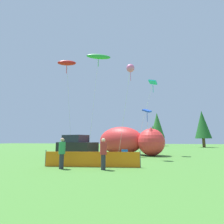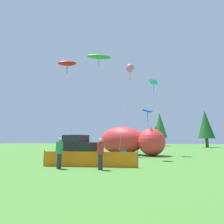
% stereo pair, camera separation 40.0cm
% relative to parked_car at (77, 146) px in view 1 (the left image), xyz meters
% --- Properties ---
extents(ground_plane, '(120.00, 120.00, 0.00)m').
position_rel_parked_car_xyz_m(ground_plane, '(2.52, -1.73, -1.06)').
color(ground_plane, '#477F33').
extents(parked_car, '(4.38, 3.02, 2.17)m').
position_rel_parked_car_xyz_m(parked_car, '(0.00, 0.00, 0.00)').
color(parked_car, black).
rests_on(parked_car, ground).
extents(folding_chair, '(0.57, 0.57, 0.94)m').
position_rel_parked_car_xyz_m(folding_chair, '(5.03, -2.34, -0.52)').
color(folding_chair, '#1959A5').
rests_on(folding_chair, ground).
extents(inflatable_cat, '(8.24, 5.32, 3.26)m').
position_rel_parked_car_xyz_m(inflatable_cat, '(4.66, 4.27, 0.44)').
color(inflatable_cat, red).
rests_on(inflatable_cat, ground).
extents(safety_fence, '(6.14, 0.74, 1.04)m').
position_rel_parked_car_xyz_m(safety_fence, '(3.33, -5.46, -0.59)').
color(safety_fence, orange).
rests_on(safety_fence, ground).
extents(spectator_in_blue_shirt, '(0.39, 0.39, 1.81)m').
position_rel_parked_car_xyz_m(spectator_in_blue_shirt, '(4.31, -6.34, -0.08)').
color(spectator_in_blue_shirt, '#2D2D38').
rests_on(spectator_in_blue_shirt, ground).
extents(spectator_in_red_shirt, '(0.40, 0.40, 1.82)m').
position_rel_parked_car_xyz_m(spectator_in_red_shirt, '(1.77, -6.49, -0.07)').
color(spectator_in_red_shirt, '#2D2D38').
rests_on(spectator_in_red_shirt, ground).
extents(kite_green_fish, '(3.10, 1.16, 12.37)m').
position_rel_parked_car_xyz_m(kite_green_fish, '(1.26, 3.00, 10.75)').
color(kite_green_fish, silver).
rests_on(kite_green_fish, ground).
extents(kite_teal_diamond, '(2.91, 1.13, 8.85)m').
position_rel_parked_car_xyz_m(kite_teal_diamond, '(7.69, 4.28, 7.32)').
color(kite_teal_diamond, silver).
rests_on(kite_teal_diamond, ground).
extents(kite_pink_octopus, '(2.02, 2.53, 9.16)m').
position_rel_parked_car_xyz_m(kite_pink_octopus, '(5.42, 0.07, 7.65)').
color(kite_pink_octopus, silver).
rests_on(kite_pink_octopus, ground).
extents(kite_red_lizard, '(2.17, 1.70, 11.21)m').
position_rel_parked_car_xyz_m(kite_red_lizard, '(-2.23, 1.66, 9.62)').
color(kite_red_lizard, silver).
rests_on(kite_red_lizard, ground).
extents(kite_blue_box, '(1.18, 1.46, 5.44)m').
position_rel_parked_car_xyz_m(kite_blue_box, '(6.94, 4.46, 3.98)').
color(kite_blue_box, silver).
rests_on(kite_blue_box, ground).
extents(horizon_tree_east, '(3.93, 3.93, 9.38)m').
position_rel_parked_car_xyz_m(horizon_tree_east, '(9.80, 34.85, 4.70)').
color(horizon_tree_east, brown).
rests_on(horizon_tree_east, ground).
extents(horizon_tree_west, '(3.51, 3.51, 8.39)m').
position_rel_parked_car_xyz_m(horizon_tree_west, '(19.49, 27.07, 4.09)').
color(horizon_tree_west, brown).
rests_on(horizon_tree_west, ground).
extents(horizon_tree_mid, '(2.33, 2.33, 5.56)m').
position_rel_parked_car_xyz_m(horizon_tree_mid, '(8.48, 32.51, 2.35)').
color(horizon_tree_mid, brown).
rests_on(horizon_tree_mid, ground).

